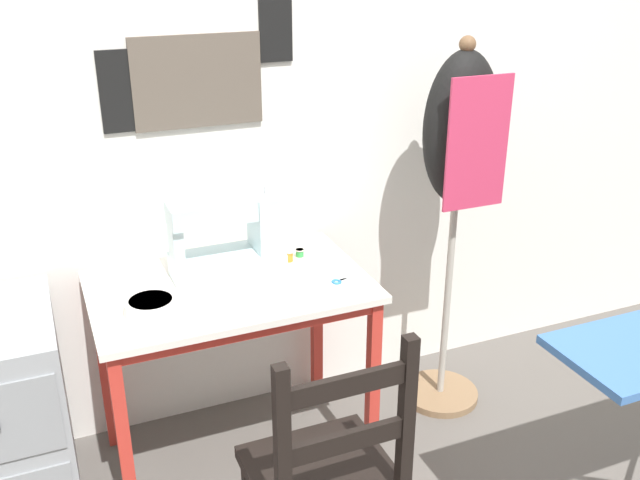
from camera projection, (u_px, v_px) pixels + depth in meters
name	position (u px, v px, depth m)	size (l,w,h in m)	color
wall_back	(193.00, 103.00, 2.52)	(10.00, 0.07, 2.55)	silver
sewing_table	(232.00, 311.00, 2.45)	(0.93, 0.60, 0.73)	silver
sewing_machine	(232.00, 239.00, 2.44)	(0.39, 0.19, 0.31)	silver
fabric_bowl	(151.00, 306.00, 2.22)	(0.17, 0.17, 0.05)	silver
scissors	(343.00, 280.00, 2.45)	(0.13, 0.06, 0.01)	silver
thread_spool_near_machine	(289.00, 256.00, 2.58)	(0.04, 0.04, 0.04)	orange
thread_spool_mid_table	(300.00, 253.00, 2.62)	(0.04, 0.04, 0.03)	green
wooden_chair	(326.00, 478.00, 1.99)	(0.40, 0.38, 0.92)	black
dress_form	(459.00, 154.00, 2.64)	(0.32, 0.32, 1.50)	#846647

